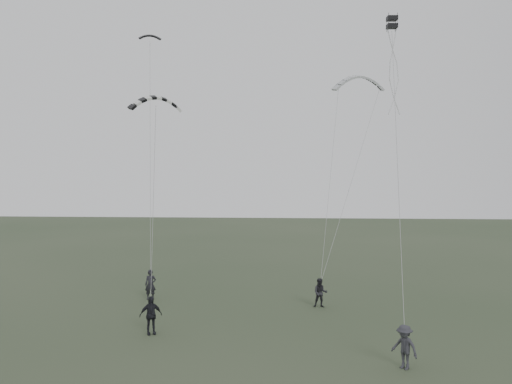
# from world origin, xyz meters

# --- Properties ---
(ground) EXTENTS (140.00, 140.00, 0.00)m
(ground) POSITION_xyz_m (0.00, 0.00, 0.00)
(ground) COLOR #2F3E27
(ground) RESTS_ON ground
(flyer_left) EXTENTS (0.78, 0.57, 1.97)m
(flyer_left) POSITION_xyz_m (-5.58, 7.34, 0.99)
(flyer_left) COLOR black
(flyer_left) RESTS_ON ground
(flyer_right) EXTENTS (0.89, 0.71, 1.80)m
(flyer_right) POSITION_xyz_m (5.50, 6.15, 0.90)
(flyer_right) COLOR black
(flyer_right) RESTS_ON ground
(flyer_center) EXTENTS (1.25, 0.94, 1.98)m
(flyer_center) POSITION_xyz_m (-3.58, 0.30, 0.99)
(flyer_center) COLOR black
(flyer_center) RESTS_ON ground
(flyer_far) EXTENTS (1.35, 1.35, 1.88)m
(flyer_far) POSITION_xyz_m (8.44, -3.51, 0.94)
(flyer_far) COLOR #2D2D33
(flyer_far) RESTS_ON ground
(kite_dark_small) EXTENTS (1.73, 1.04, 0.67)m
(kite_dark_small) POSITION_xyz_m (-6.91, 12.36, 18.67)
(kite_dark_small) COLOR black
(kite_dark_small) RESTS_ON flyer_left
(kite_pale_large) EXTENTS (4.09, 1.79, 1.80)m
(kite_pale_large) POSITION_xyz_m (8.85, 13.97, 15.72)
(kite_pale_large) COLOR #B4B6B9
(kite_pale_large) RESTS_ON flyer_right
(kite_striped) EXTENTS (3.06, 2.18, 1.31)m
(kite_striped) POSITION_xyz_m (-3.89, 2.74, 12.54)
(kite_striped) COLOR black
(kite_striped) RESTS_ON flyer_center
(kite_box) EXTENTS (0.60, 0.64, 0.72)m
(kite_box) POSITION_xyz_m (9.40, 4.52, 16.97)
(kite_box) COLOR black
(kite_box) RESTS_ON flyer_far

